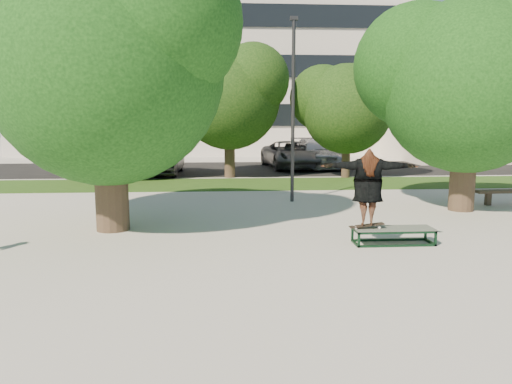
{
  "coord_description": "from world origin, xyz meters",
  "views": [
    {
      "loc": [
        -1.43,
        -11.75,
        2.88
      ],
      "look_at": [
        -0.55,
        0.6,
        1.01
      ],
      "focal_mm": 35.0,
      "sensor_mm": 36.0,
      "label": 1
    }
  ],
  "objects": [
    {
      "name": "car_silver_a",
      "position": [
        -6.07,
        13.98,
        0.71
      ],
      "size": [
        1.9,
        4.27,
        1.43
      ],
      "primitive_type": "imported",
      "rotation": [
        0.0,
        0.0,
        -0.05
      ],
      "color": "silver",
      "rests_on": "asphalt_strip"
    },
    {
      "name": "bg_tree_left",
      "position": [
        -6.57,
        11.07,
        3.73
      ],
      "size": [
        5.28,
        4.51,
        5.77
      ],
      "color": "#38281E",
      "rests_on": "ground"
    },
    {
      "name": "skater_rig",
      "position": [
        1.86,
        -0.9,
        1.32
      ],
      "size": [
        2.19,
        0.96,
        1.81
      ],
      "rotation": [
        0.0,
        0.0,
        2.96
      ],
      "color": "white",
      "rests_on": "grind_box"
    },
    {
      "name": "car_silver_b",
      "position": [
        4.12,
        16.5,
        0.83
      ],
      "size": [
        2.77,
        5.86,
        1.65
      ],
      "primitive_type": "imported",
      "rotation": [
        0.0,
        0.0,
        0.08
      ],
      "color": "#AFAEB3",
      "rests_on": "asphalt_strip"
    },
    {
      "name": "tree_right",
      "position": [
        5.92,
        3.08,
        4.09
      ],
      "size": [
        6.24,
        5.33,
        6.51
      ],
      "color": "#38281E",
      "rests_on": "ground"
    },
    {
      "name": "side_building",
      "position": [
        18.0,
        22.0,
        4.0
      ],
      "size": [
        15.0,
        10.0,
        8.0
      ],
      "primitive_type": "cube",
      "color": "beige",
      "rests_on": "ground"
    },
    {
      "name": "car_dark",
      "position": [
        -4.31,
        13.5,
        0.79
      ],
      "size": [
        1.78,
        4.81,
        1.57
      ],
      "primitive_type": "imported",
      "rotation": [
        0.0,
        0.0,
        -0.02
      ],
      "color": "black",
      "rests_on": "asphalt_strip"
    },
    {
      "name": "lamppost",
      "position": [
        1.0,
        5.0,
        3.15
      ],
      "size": [
        0.25,
        0.15,
        6.11
      ],
      "color": "#2D2D30",
      "rests_on": "ground"
    },
    {
      "name": "bg_tree_right",
      "position": [
        4.43,
        11.57,
        3.49
      ],
      "size": [
        5.04,
        4.31,
        5.43
      ],
      "color": "#38281E",
      "rests_on": "ground"
    },
    {
      "name": "car_grey",
      "position": [
        2.5,
        16.11,
        0.76
      ],
      "size": [
        3.12,
        5.7,
        1.51
      ],
      "primitive_type": "imported",
      "rotation": [
        0.0,
        0.0,
        0.12
      ],
      "color": "#4F5054",
      "rests_on": "asphalt_strip"
    },
    {
      "name": "tree_left",
      "position": [
        -4.29,
        1.09,
        4.42
      ],
      "size": [
        6.96,
        5.95,
        7.12
      ],
      "color": "#38281E",
      "rests_on": "ground"
    },
    {
      "name": "office_building",
      "position": [
        -2.0,
        31.98,
        8.0
      ],
      "size": [
        30.0,
        14.12,
        16.0
      ],
      "color": "beige",
      "rests_on": "ground"
    },
    {
      "name": "bg_tree_mid",
      "position": [
        -1.08,
        12.08,
        4.02
      ],
      "size": [
        5.76,
        4.92,
        6.24
      ],
      "color": "#38281E",
      "rests_on": "ground"
    },
    {
      "name": "asphalt_strip",
      "position": [
        0.0,
        16.0,
        0.01
      ],
      "size": [
        40.0,
        8.0,
        0.01
      ],
      "primitive_type": "cube",
      "color": "black",
      "rests_on": "ground"
    },
    {
      "name": "ground",
      "position": [
        0.0,
        0.0,
        0.0
      ],
      "size": [
        120.0,
        120.0,
        0.0
      ],
      "primitive_type": "plane",
      "color": "#A5A198",
      "rests_on": "ground"
    },
    {
      "name": "grind_box",
      "position": [
        2.48,
        -0.9,
        0.19
      ],
      "size": [
        1.8,
        0.6,
        0.38
      ],
      "color": "black",
      "rests_on": "ground"
    },
    {
      "name": "grass_strip",
      "position": [
        1.0,
        9.5,
        0.01
      ],
      "size": [
        30.0,
        4.0,
        0.02
      ],
      "primitive_type": "cube",
      "color": "#1F4213",
      "rests_on": "ground"
    }
  ]
}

